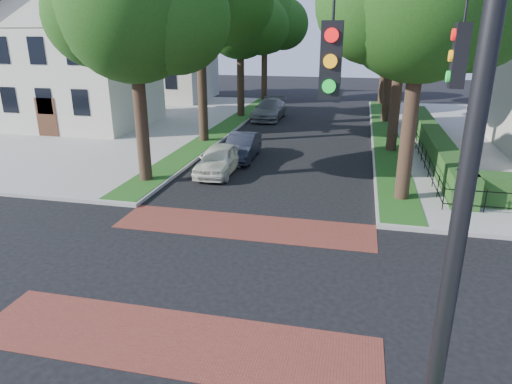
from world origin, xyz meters
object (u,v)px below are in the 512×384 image
(traffic_signal, at_px, (449,162))
(parked_car_middle, at_px, (242,147))
(parked_car_front, at_px, (219,159))
(parked_car_rear, at_px, (269,109))

(traffic_signal, height_order, parked_car_middle, traffic_signal)
(traffic_signal, relative_size, parked_car_front, 1.99)
(parked_car_middle, xyz_separation_m, parked_car_rear, (-0.86, 11.90, 0.07))
(parked_car_front, distance_m, parked_car_rear, 14.67)
(traffic_signal, distance_m, parked_car_middle, 18.24)
(parked_car_front, bearing_deg, parked_car_rear, 91.31)
(traffic_signal, relative_size, parked_car_middle, 1.97)
(traffic_signal, xyz_separation_m, parked_car_rear, (-8.05, 28.17, -3.96))
(parked_car_front, relative_size, parked_car_middle, 0.99)
(traffic_signal, relative_size, parked_car_rear, 1.56)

